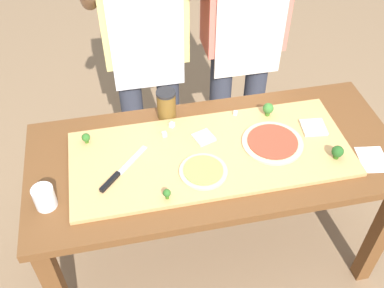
# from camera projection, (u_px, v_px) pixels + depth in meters

# --- Properties ---
(ground_plane) EXTENTS (8.00, 8.00, 0.00)m
(ground_plane) POSITION_uv_depth(u_px,v_px,m) (210.00, 251.00, 2.46)
(ground_plane) COLOR #896B4C
(prep_table) EXTENTS (1.60, 0.70, 0.77)m
(prep_table) POSITION_uv_depth(u_px,v_px,m) (214.00, 171.00, 1.99)
(prep_table) COLOR brown
(prep_table) RESTS_ON ground
(cutting_board) EXTENTS (1.18, 0.49, 0.02)m
(cutting_board) POSITION_uv_depth(u_px,v_px,m) (211.00, 154.00, 1.90)
(cutting_board) COLOR tan
(cutting_board) RESTS_ON prep_table
(chefs_knife) EXTENTS (0.21, 0.23, 0.02)m
(chefs_knife) POSITION_uv_depth(u_px,v_px,m) (118.00, 174.00, 1.79)
(chefs_knife) COLOR #B7BABF
(chefs_knife) RESTS_ON cutting_board
(pizza_whole_tomato_red) EXTENTS (0.26, 0.26, 0.02)m
(pizza_whole_tomato_red) POSITION_uv_depth(u_px,v_px,m) (273.00, 142.00, 1.92)
(pizza_whole_tomato_red) COLOR beige
(pizza_whole_tomato_red) RESTS_ON cutting_board
(pizza_whole_pesto_green) EXTENTS (0.20, 0.20, 0.02)m
(pizza_whole_pesto_green) POSITION_uv_depth(u_px,v_px,m) (203.00, 171.00, 1.80)
(pizza_whole_pesto_green) COLOR beige
(pizza_whole_pesto_green) RESTS_ON cutting_board
(pizza_slice_center) EXTENTS (0.10, 0.10, 0.01)m
(pizza_slice_center) POSITION_uv_depth(u_px,v_px,m) (204.00, 138.00, 1.95)
(pizza_slice_center) COLOR beige
(pizza_slice_center) RESTS_ON cutting_board
(pizza_slice_near_left) EXTENTS (0.12, 0.12, 0.01)m
(pizza_slice_near_left) POSITION_uv_depth(u_px,v_px,m) (313.00, 127.00, 1.99)
(pizza_slice_near_left) COLOR beige
(pizza_slice_near_left) RESTS_ON cutting_board
(broccoli_floret_back_mid) EXTENTS (0.03, 0.03, 0.05)m
(broccoli_floret_back_mid) POSITION_uv_depth(u_px,v_px,m) (167.00, 193.00, 1.70)
(broccoli_floret_back_mid) COLOR #366618
(broccoli_floret_back_mid) RESTS_ON cutting_board
(broccoli_floret_front_mid) EXTENTS (0.04, 0.04, 0.05)m
(broccoli_floret_front_mid) POSITION_uv_depth(u_px,v_px,m) (86.00, 138.00, 1.91)
(broccoli_floret_front_mid) COLOR #366618
(broccoli_floret_front_mid) RESTS_ON cutting_board
(broccoli_floret_back_right) EXTENTS (0.05, 0.05, 0.06)m
(broccoli_floret_back_right) POSITION_uv_depth(u_px,v_px,m) (268.00, 109.00, 2.04)
(broccoli_floret_back_right) COLOR #3F7220
(broccoli_floret_back_right) RESTS_ON cutting_board
(broccoli_floret_center_right) EXTENTS (0.05, 0.05, 0.06)m
(broccoli_floret_center_right) POSITION_uv_depth(u_px,v_px,m) (338.00, 152.00, 1.84)
(broccoli_floret_center_right) COLOR #2C5915
(broccoli_floret_center_right) RESTS_ON cutting_board
(cheese_crumble_a) EXTENTS (0.03, 0.03, 0.02)m
(cheese_crumble_a) POSITION_uv_depth(u_px,v_px,m) (172.00, 125.00, 2.00)
(cheese_crumble_a) COLOR white
(cheese_crumble_a) RESTS_ON cutting_board
(cheese_crumble_b) EXTENTS (0.02, 0.02, 0.02)m
(cheese_crumble_b) POSITION_uv_depth(u_px,v_px,m) (164.00, 134.00, 1.95)
(cheese_crumble_b) COLOR silver
(cheese_crumble_b) RESTS_ON cutting_board
(cheese_crumble_c) EXTENTS (0.02, 0.02, 0.02)m
(cheese_crumble_c) POSITION_uv_depth(u_px,v_px,m) (235.00, 113.00, 2.06)
(cheese_crumble_c) COLOR silver
(cheese_crumble_c) RESTS_ON cutting_board
(flour_cup) EXTENTS (0.08, 0.08, 0.09)m
(flour_cup) POSITION_uv_depth(u_px,v_px,m) (45.00, 198.00, 1.69)
(flour_cup) COLOR white
(flour_cup) RESTS_ON prep_table
(sauce_jar) EXTENTS (0.09, 0.09, 0.14)m
(sauce_jar) POSITION_uv_depth(u_px,v_px,m) (166.00, 104.00, 2.04)
(sauce_jar) COLOR brown
(sauce_jar) RESTS_ON prep_table
(recipe_note) EXTENTS (0.14, 0.17, 0.00)m
(recipe_note) POSITION_uv_depth(u_px,v_px,m) (373.00, 159.00, 1.89)
(recipe_note) COLOR white
(recipe_note) RESTS_ON prep_table
(cook_left) EXTENTS (0.54, 0.39, 1.67)m
(cook_left) POSITION_uv_depth(u_px,v_px,m) (145.00, 39.00, 2.14)
(cook_left) COLOR #333847
(cook_left) RESTS_ON ground
(cook_right) EXTENTS (0.54, 0.39, 1.67)m
(cook_right) POSITION_uv_depth(u_px,v_px,m) (244.00, 28.00, 2.22)
(cook_right) COLOR #333847
(cook_right) RESTS_ON ground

